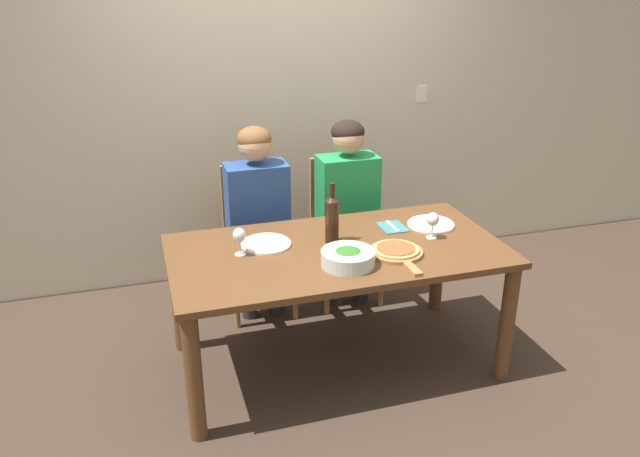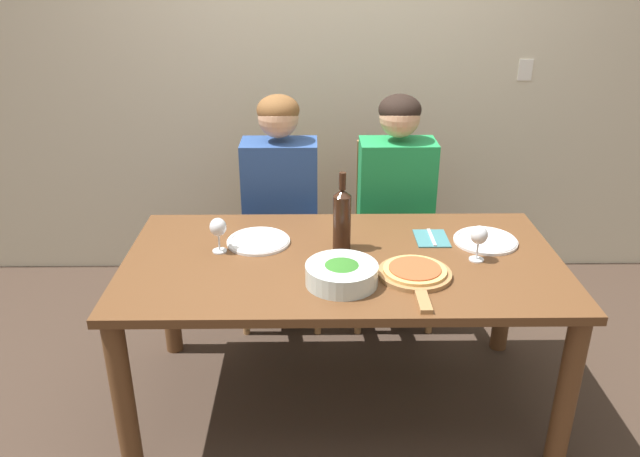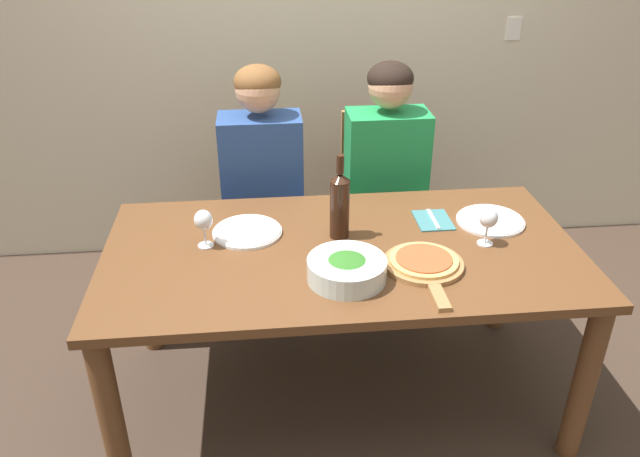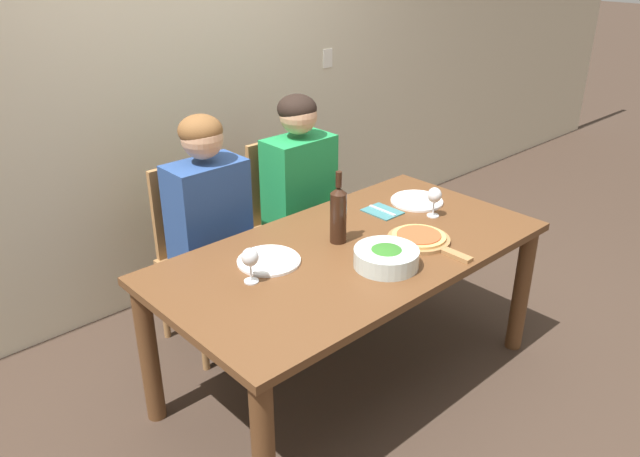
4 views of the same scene
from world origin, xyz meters
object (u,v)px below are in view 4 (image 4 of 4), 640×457
object	(u,v)px
person_man	(301,184)
wine_bottle	(339,213)
person_woman	(210,214)
wine_glass_right	(434,197)
fork_on_napkin	(382,211)
chair_right	(289,217)
pizza_on_board	(420,239)
dinner_plate_left	(269,260)
chair_left	(201,249)
dinner_plate_right	(417,201)
broccoli_bowl	(386,257)
wine_glass_left	(250,259)

from	to	relation	value
person_man	wine_bottle	distance (m)	0.69
person_woman	wine_bottle	bearing A→B (deg)	-64.39
wine_glass_right	fork_on_napkin	distance (m)	0.27
chair_right	pizza_on_board	size ratio (longest dim) A/B	2.24
dinner_plate_left	wine_glass_right	world-z (taller)	wine_glass_right
person_woman	fork_on_napkin	distance (m)	0.86
wine_bottle	chair_left	bearing A→B (deg)	112.00
chair_right	person_woman	world-z (taller)	person_woman
wine_glass_right	fork_on_napkin	size ratio (longest dim) A/B	0.84
wine_bottle	wine_glass_right	size ratio (longest dim) A/B	2.24
dinner_plate_right	pizza_on_board	distance (m)	0.47
chair_left	person_woman	world-z (taller)	person_woman
chair_left	person_man	bearing A→B (deg)	-10.74
broccoli_bowl	chair_right	bearing A→B (deg)	72.61
dinner_plate_left	wine_bottle	bearing A→B (deg)	-9.03
broccoli_bowl	dinner_plate_right	distance (m)	0.73
chair_left	fork_on_napkin	world-z (taller)	chair_left
pizza_on_board	fork_on_napkin	bearing A→B (deg)	70.04
person_man	wine_bottle	xyz separation A→B (m)	(-0.30, -0.60, 0.11)
person_woman	chair_left	bearing A→B (deg)	90.00
dinner_plate_left	dinner_plate_right	xyz separation A→B (m)	(0.98, -0.01, 0.00)
chair_right	fork_on_napkin	xyz separation A→B (m)	(0.09, -0.63, 0.21)
person_woman	pizza_on_board	size ratio (longest dim) A/B	2.91
pizza_on_board	wine_glass_left	world-z (taller)	wine_glass_left
dinner_plate_left	wine_glass_left	xyz separation A→B (m)	(-0.16, -0.08, 0.10)
wine_bottle	wine_glass_right	xyz separation A→B (m)	(0.54, -0.12, -0.03)
dinner_plate_left	person_woman	bearing A→B (deg)	82.94
fork_on_napkin	wine_glass_left	bearing A→B (deg)	-172.92
chair_right	wine_glass_right	size ratio (longest dim) A/B	6.31
chair_left	pizza_on_board	xyz separation A→B (m)	(0.56, -0.97, 0.22)
person_woman	broccoli_bowl	distance (m)	0.95
chair_right	wine_glass_left	xyz separation A→B (m)	(-0.82, -0.74, 0.31)
chair_right	broccoli_bowl	distance (m)	1.10
wine_bottle	wine_glass_right	world-z (taller)	wine_bottle
chair_right	broccoli_bowl	bearing A→B (deg)	-107.39
fork_on_napkin	wine_glass_right	bearing A→B (deg)	-54.25
person_man	dinner_plate_right	distance (m)	0.64
pizza_on_board	wine_glass_left	bearing A→B (deg)	163.58
wine_glass_right	dinner_plate_left	bearing A→B (deg)	169.04
wine_glass_left	broccoli_bowl	bearing A→B (deg)	-29.15
person_man	pizza_on_board	size ratio (longest dim) A/B	2.91
wine_glass_right	chair_left	bearing A→B (deg)	134.92
broccoli_bowl	wine_glass_right	bearing A→B (deg)	18.51
dinner_plate_left	wine_glass_left	size ratio (longest dim) A/B	1.80
broccoli_bowl	dinner_plate_right	xyz separation A→B (m)	(0.64, 0.35, -0.03)
pizza_on_board	wine_glass_left	distance (m)	0.82
person_man	fork_on_napkin	world-z (taller)	person_man
person_man	wine_glass_left	distance (m)	1.04
broccoli_bowl	wine_glass_right	world-z (taller)	wine_glass_right
wine_bottle	dinner_plate_right	xyz separation A→B (m)	(0.62, 0.05, -0.13)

